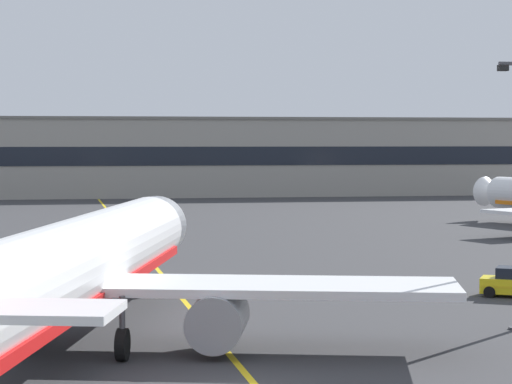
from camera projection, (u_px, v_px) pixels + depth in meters
name	position (u px, v px, depth m)	size (l,w,h in m)	color
taxiway_centreline	(166.00, 280.00, 65.31)	(0.30, 180.00, 0.01)	yellow
airliner_foreground	(69.00, 270.00, 43.22)	(32.21, 40.94, 11.65)	white
safety_cone_by_nose_gear	(88.00, 290.00, 58.91)	(0.44, 0.44, 0.55)	orange
terminal_building	(136.00, 157.00, 160.62)	(123.08, 12.40, 12.15)	#9E998E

